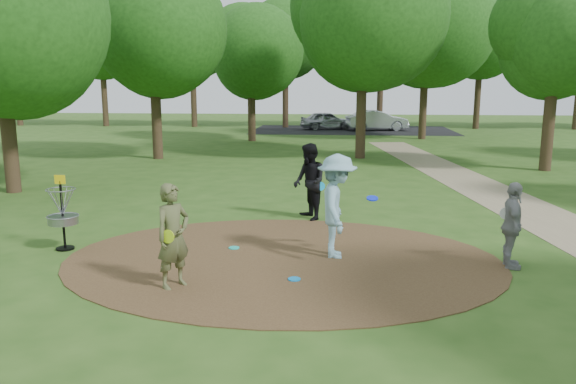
{
  "coord_description": "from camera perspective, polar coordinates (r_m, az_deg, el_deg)",
  "views": [
    {
      "loc": [
        1.05,
        -10.28,
        3.36
      ],
      "look_at": [
        0.0,
        1.2,
        1.1
      ],
      "focal_mm": 35.0,
      "sensor_mm": 36.0,
      "label": 1
    }
  ],
  "objects": [
    {
      "name": "ground",
      "position": [
        10.86,
        -0.58,
        -6.92
      ],
      "size": [
        100.0,
        100.0,
        0.0
      ],
      "primitive_type": "plane",
      "color": "#2D5119",
      "rests_on": "ground"
    },
    {
      "name": "dirt_clearing",
      "position": [
        10.86,
        -0.58,
        -6.87
      ],
      "size": [
        8.4,
        8.4,
        0.02
      ],
      "primitive_type": "cylinder",
      "color": "#47301C",
      "rests_on": "ground"
    },
    {
      "name": "parking_lot",
      "position": [
        40.43,
        6.58,
        6.28
      ],
      "size": [
        14.0,
        8.0,
        0.01
      ],
      "primitive_type": "cube",
      "color": "black",
      "rests_on": "ground"
    },
    {
      "name": "player_observer_with_disc",
      "position": [
        9.42,
        -11.6,
        -4.43
      ],
      "size": [
        0.72,
        0.77,
        1.76
      ],
      "color": "brown",
      "rests_on": "ground"
    },
    {
      "name": "player_throwing_with_disc",
      "position": [
        10.84,
        4.99,
        -1.47
      ],
      "size": [
        1.18,
        1.33,
        2.02
      ],
      "color": "#86B7C8",
      "rests_on": "ground"
    },
    {
      "name": "player_walking_with_disc",
      "position": [
        13.82,
        2.19,
        1.04
      ],
      "size": [
        1.04,
        1.14,
        1.9
      ],
      "color": "black",
      "rests_on": "ground"
    },
    {
      "name": "player_waiting_with_disc",
      "position": [
        11.0,
        21.82,
        -3.18
      ],
      "size": [
        0.49,
        0.97,
        1.6
      ],
      "color": "gray",
      "rests_on": "ground"
    },
    {
      "name": "disc_ground_cyan",
      "position": [
        11.59,
        -5.51,
        -5.66
      ],
      "size": [
        0.22,
        0.22,
        0.02
      ],
      "primitive_type": "cylinder",
      "color": "#18C3B0",
      "rests_on": "dirt_clearing"
    },
    {
      "name": "disc_ground_blue",
      "position": [
        9.78,
        0.64,
        -8.83
      ],
      "size": [
        0.22,
        0.22,
        0.02
      ],
      "primitive_type": "cylinder",
      "color": "#0C86DB",
      "rests_on": "dirt_clearing"
    },
    {
      "name": "car_left",
      "position": [
        40.8,
        3.97,
        7.26
      ],
      "size": [
        4.03,
        2.42,
        1.28
      ],
      "primitive_type": "imported",
      "rotation": [
        0.0,
        0.0,
        1.83
      ],
      "color": "#A0A2A7",
      "rests_on": "ground"
    },
    {
      "name": "car_right",
      "position": [
        40.18,
        9.01,
        7.19
      ],
      "size": [
        4.52,
        2.33,
        1.42
      ],
      "primitive_type": "imported",
      "rotation": [
        0.0,
        0.0,
        1.77
      ],
      "color": "#AEB1B6",
      "rests_on": "ground"
    },
    {
      "name": "disc_golf_basket",
      "position": [
        12.2,
        -21.97,
        -1.48
      ],
      "size": [
        0.63,
        0.63,
        1.54
      ],
      "color": "black",
      "rests_on": "ground"
    },
    {
      "name": "tree_ring",
      "position": [
        19.83,
        5.3,
        16.79
      ],
      "size": [
        36.8,
        46.28,
        9.8
      ],
      "color": "#332316",
      "rests_on": "ground"
    }
  ]
}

